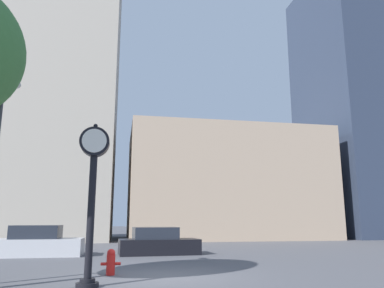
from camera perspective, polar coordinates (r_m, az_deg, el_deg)
ground_plane at (r=12.18m, az=-4.17°, el=-19.59°), size 200.00×200.00×0.00m
building_tall_tower at (r=39.13m, az=-19.30°, el=10.31°), size 10.78×12.00×31.68m
building_storefront_row at (r=37.49m, az=4.80°, el=-6.33°), size 18.47×12.00×10.19m
building_glass_modern at (r=46.73m, az=25.07°, el=5.60°), size 12.44×12.00×29.21m
street_clock at (r=10.67m, az=-14.89°, el=-5.31°), size 0.81×0.59×4.39m
car_silver at (r=20.27m, az=-22.30°, el=-13.80°), size 4.07×1.92×1.47m
car_black at (r=19.89m, az=-5.21°, el=-14.78°), size 4.13×2.14×1.36m
fire_hydrant_near at (r=12.77m, az=-12.27°, el=-17.13°), size 0.63×0.27×0.81m
street_lamp_left at (r=12.66m, az=-27.03°, el=1.22°), size 0.36×1.57×6.36m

